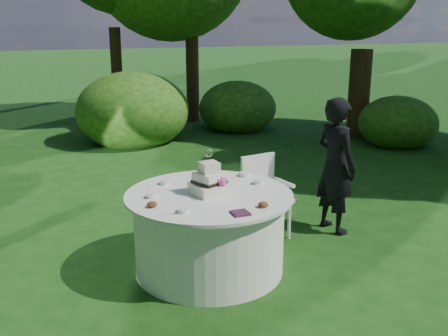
{
  "coord_description": "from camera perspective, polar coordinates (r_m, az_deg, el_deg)",
  "views": [
    {
      "loc": [
        -1.53,
        -4.33,
        2.32
      ],
      "look_at": [
        0.15,
        0.0,
        1.0
      ],
      "focal_mm": 42.0,
      "sensor_mm": 36.0,
      "label": 1
    }
  ],
  "objects": [
    {
      "name": "votives",
      "position": [
        4.94,
        -2.4,
        -2.2
      ],
      "size": [
        1.17,
        0.92,
        0.04
      ],
      "color": "white",
      "rests_on": "table"
    },
    {
      "name": "ground",
      "position": [
        5.14,
        -1.59,
        -10.95
      ],
      "size": [
        80.0,
        80.0,
        0.0
      ],
      "primitive_type": "plane",
      "color": "#11360E",
      "rests_on": "ground"
    },
    {
      "name": "petal_cups",
      "position": [
        4.49,
        -1.8,
        -4.0
      ],
      "size": [
        0.98,
        0.44,
        0.05
      ],
      "color": "#562D16",
      "rests_on": "table"
    },
    {
      "name": "cake",
      "position": [
        4.81,
        -1.58,
        -1.51
      ],
      "size": [
        0.36,
        0.36,
        0.42
      ],
      "color": "beige",
      "rests_on": "table"
    },
    {
      "name": "feather_plume",
      "position": [
        4.42,
        -3.86,
        -4.6
      ],
      "size": [
        0.48,
        0.07,
        0.01
      ],
      "primitive_type": "ellipsoid",
      "color": "white",
      "rests_on": "table"
    },
    {
      "name": "chair",
      "position": [
        5.76,
        4.31,
        -2.41
      ],
      "size": [
        0.5,
        0.5,
        0.89
      ],
      "color": "white",
      "rests_on": "ground"
    },
    {
      "name": "guest",
      "position": [
        5.93,
        12.07,
        0.27
      ],
      "size": [
        0.45,
        0.61,
        1.52
      ],
      "primitive_type": "imported",
      "rotation": [
        0.0,
        0.0,
        1.73
      ],
      "color": "black",
      "rests_on": "ground"
    },
    {
      "name": "napkins",
      "position": [
        4.34,
        1.8,
        -4.92
      ],
      "size": [
        0.14,
        0.14,
        0.02
      ],
      "primitive_type": "cube",
      "color": "#431D37",
      "rests_on": "table"
    },
    {
      "name": "table",
      "position": [
        4.98,
        -1.62,
        -6.96
      ],
      "size": [
        1.56,
        1.56,
        0.77
      ],
      "color": "white",
      "rests_on": "ground"
    }
  ]
}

